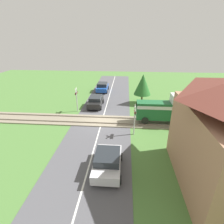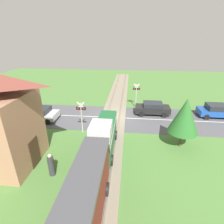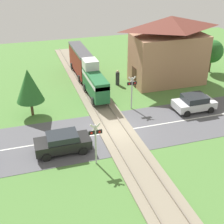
{
  "view_description": "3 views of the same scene",
  "coord_description": "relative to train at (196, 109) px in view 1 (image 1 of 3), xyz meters",
  "views": [
    {
      "loc": [
        17.71,
        2.54,
        9.05
      ],
      "look_at": [
        0.0,
        1.15,
        1.2
      ],
      "focal_mm": 28.0,
      "sensor_mm": 36.0,
      "label": 1
    },
    {
      "loc": [
        -1.72,
        17.81,
        8.52
      ],
      "look_at": [
        0.0,
        1.15,
        1.2
      ],
      "focal_mm": 28.0,
      "sensor_mm": 36.0,
      "label": 2
    },
    {
      "loc": [
        -6.74,
        -20.22,
        12.91
      ],
      "look_at": [
        0.0,
        1.15,
        1.2
      ],
      "focal_mm": 50.0,
      "sensor_mm": 36.0,
      "label": 3
    }
  ],
  "objects": [
    {
      "name": "track_bed",
      "position": [
        0.0,
        -10.12,
        -1.8
      ],
      "size": [
        2.8,
        48.0,
        0.24
      ],
      "color": "gray",
      "rests_on": "ground_plane"
    },
    {
      "name": "crossing_signal_west_approach",
      "position": [
        -2.6,
        -13.63,
        0.13
      ],
      "size": [
        0.9,
        0.18,
        3.12
      ],
      "color": "#B7B7B7",
      "rests_on": "ground_plane"
    },
    {
      "name": "crossing_signal_east_approach",
      "position": [
        2.6,
        -6.6,
        0.13
      ],
      "size": [
        0.9,
        0.18,
        3.12
      ],
      "color": "#B7B7B7",
      "rests_on": "ground_plane"
    },
    {
      "name": "tree_roadside_hedge",
      "position": [
        -6.12,
        -5.18,
        0.92
      ],
      "size": [
        2.36,
        2.36,
        4.21
      ],
      "color": "brown",
      "rests_on": "ground_plane"
    },
    {
      "name": "car_behind_queue",
      "position": [
        -11.56,
        -11.56,
        -1.08
      ],
      "size": [
        3.75,
        1.98,
        1.5
      ],
      "color": "#1E4CA8",
      "rests_on": "ground_plane"
    },
    {
      "name": "train",
      "position": [
        0.0,
        0.0,
        0.0
      ],
      "size": [
        1.58,
        12.26,
        3.18
      ],
      "color": "#1E6033",
      "rests_on": "track_bed"
    },
    {
      "name": "road_surface",
      "position": [
        0.0,
        -10.12,
        -1.85
      ],
      "size": [
        48.0,
        6.4,
        0.02
      ],
      "color": "#515156",
      "rests_on": "ground_plane"
    },
    {
      "name": "pedestrian_by_station",
      "position": [
        3.17,
        -0.9,
        -1.11
      ],
      "size": [
        0.41,
        0.41,
        1.65
      ],
      "color": "#333338",
      "rests_on": "ground_plane"
    },
    {
      "name": "car_near_crossing",
      "position": [
        -4.49,
        -11.56,
        -1.09
      ],
      "size": [
        3.94,
        1.88,
        1.46
      ],
      "color": "black",
      "rests_on": "ground_plane"
    },
    {
      "name": "ground_plane",
      "position": [
        0.0,
        -10.12,
        -1.86
      ],
      "size": [
        60.0,
        60.0,
        0.0
      ],
      "primitive_type": "plane",
      "color": "#4C7A38"
    },
    {
      "name": "station_building",
      "position": [
        8.49,
        -1.75,
        1.57
      ],
      "size": [
        8.16,
        4.52,
        7.06
      ],
      "color": "#AD7A5B",
      "rests_on": "ground_plane"
    },
    {
      "name": "car_far_side",
      "position": [
        7.79,
        -8.68,
        -1.09
      ],
      "size": [
        3.64,
        2.07,
        1.47
      ],
      "color": "silver",
      "rests_on": "ground_plane"
    }
  ]
}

